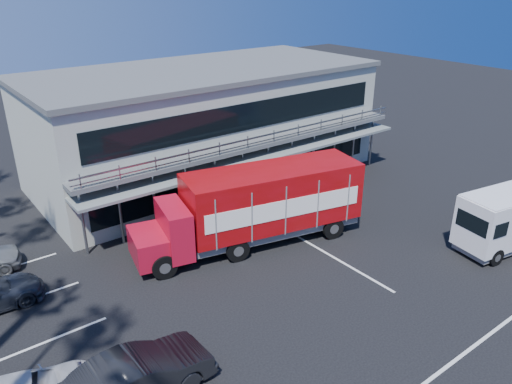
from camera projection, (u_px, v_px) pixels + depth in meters
ground at (330, 288)px, 22.17m from camera, size 120.00×120.00×0.00m
building at (205, 123)px, 33.23m from camera, size 22.40×12.00×7.30m
red_truck at (258, 204)px, 25.04m from camera, size 12.04×5.19×3.95m
parked_car_b at (136, 378)px, 16.05m from camera, size 5.23×1.94×1.71m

